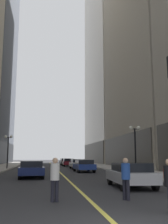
{
  "coord_description": "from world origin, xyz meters",
  "views": [
    {
      "loc": [
        -1.79,
        -5.39,
        1.64
      ],
      "look_at": [
        3.64,
        30.02,
        7.79
      ],
      "focal_mm": 41.87,
      "sensor_mm": 36.0,
      "label": 1
    }
  ],
  "objects": [
    {
      "name": "car_maroon",
      "position": [
        2.48,
        40.32,
        0.72
      ],
      "size": [
        1.88,
        4.75,
        1.32
      ],
      "color": "maroon",
      "rests_on": "ground"
    },
    {
      "name": "street_lamp_left_far",
      "position": [
        -6.4,
        30.03,
        3.26
      ],
      "size": [
        1.06,
        0.36,
        4.43
      ],
      "color": "black",
      "rests_on": "ground"
    },
    {
      "name": "car_silver",
      "position": [
        2.92,
        8.64,
        0.72
      ],
      "size": [
        2.06,
        4.43,
        1.32
      ],
      "color": "#B7B7BC",
      "rests_on": "ground"
    },
    {
      "name": "ground_plane",
      "position": [
        0.0,
        35.0,
        0.0
      ],
      "size": [
        200.0,
        200.0,
        0.0
      ],
      "primitive_type": "plane",
      "color": "#2D2D30"
    },
    {
      "name": "pedestrian_in_blue_hoodie",
      "position": [
        1.4,
        4.65,
        0.93
      ],
      "size": [
        0.48,
        0.48,
        1.6
      ],
      "color": "black",
      "rests_on": "ground"
    },
    {
      "name": "car_blue",
      "position": [
        2.63,
        23.45,
        0.72
      ],
      "size": [
        1.99,
        4.44,
        1.32
      ],
      "color": "navy",
      "rests_on": "ground"
    },
    {
      "name": "street_lamp_right_mid",
      "position": [
        6.4,
        17.41,
        3.26
      ],
      "size": [
        1.06,
        0.36,
        4.43
      ],
      "color": "black",
      "rests_on": "ground"
    },
    {
      "name": "lane_centre_stripe",
      "position": [
        0.0,
        35.0,
        0.0
      ],
      "size": [
        0.16,
        70.0,
        0.01
      ],
      "primitive_type": "cube",
      "color": "#E5D64C",
      "rests_on": "ground"
    },
    {
      "name": "car_navy",
      "position": [
        -2.71,
        16.24,
        0.72
      ],
      "size": [
        2.1,
        4.86,
        1.32
      ],
      "color": "#141E4C",
      "rests_on": "ground"
    },
    {
      "name": "sidewalk_right",
      "position": [
        8.25,
        35.0,
        0.07
      ],
      "size": [
        4.5,
        78.0,
        0.15
      ],
      "primitive_type": "cube",
      "color": "#ADA8A0",
      "rests_on": "ground"
    },
    {
      "name": "car_white",
      "position": [
        2.85,
        30.66,
        0.72
      ],
      "size": [
        1.91,
        4.28,
        1.32
      ],
      "color": "silver",
      "rests_on": "ground"
    },
    {
      "name": "fire_hydrant_right",
      "position": [
        6.9,
        12.7,
        0.4
      ],
      "size": [
        0.28,
        0.28,
        0.8
      ],
      "primitive_type": "cylinder",
      "color": "red",
      "rests_on": "ground"
    },
    {
      "name": "building_right_far",
      "position": [
        17.11,
        60.0,
        30.66
      ],
      "size": [
        13.4,
        26.0,
        61.49
      ],
      "color": "#B7AD99",
      "rests_on": "ground"
    },
    {
      "name": "pedestrian_in_white_shirt",
      "position": [
        -1.35,
        4.68,
        0.93
      ],
      "size": [
        0.41,
        0.41,
        1.61
      ],
      "color": "black",
      "rests_on": "ground"
    },
    {
      "name": "car_black",
      "position": [
        2.48,
        46.87,
        0.72
      ],
      "size": [
        2.14,
        4.79,
        1.32
      ],
      "color": "black",
      "rests_on": "ground"
    }
  ]
}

